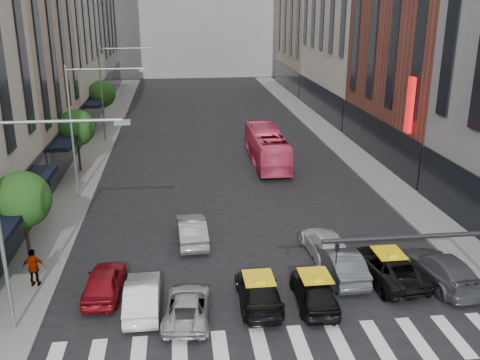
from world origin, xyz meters
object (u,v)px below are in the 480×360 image
object	(u,v)px
taxi_left	(259,291)
pedestrian_far	(34,268)
streetlamp_mid	(85,114)
car_red	(104,282)
taxi_center	(314,290)
bus	(267,147)
streetlamp_far	(111,80)
streetlamp_near	(21,198)
car_white_front	(142,295)

from	to	relation	value
taxi_left	pedestrian_far	xyz separation A→B (m)	(-10.36, 2.69, 0.43)
streetlamp_mid	car_red	world-z (taller)	streetlamp_mid
pedestrian_far	taxi_center	bearing A→B (deg)	169.09
taxi_center	pedestrian_far	bearing A→B (deg)	-11.16
taxi_left	bus	xyz separation A→B (m)	(4.03, 21.79, 0.80)
streetlamp_far	pedestrian_far	world-z (taller)	streetlamp_far
streetlamp_far	pedestrian_far	xyz separation A→B (m)	(-0.92, -28.44, -4.82)
taxi_left	taxi_center	world-z (taller)	taxi_center
streetlamp_mid	taxi_center	world-z (taller)	streetlamp_mid
streetlamp_near	bus	bearing A→B (deg)	59.27
streetlamp_far	taxi_left	bearing A→B (deg)	-73.12
streetlamp_far	taxi_center	bearing A→B (deg)	-69.20
bus	car_white_front	bearing A→B (deg)	67.59
bus	pedestrian_far	bearing A→B (deg)	53.67
taxi_left	pedestrian_far	world-z (taller)	pedestrian_far
streetlamp_near	taxi_center	world-z (taller)	streetlamp_near
bus	streetlamp_mid	bearing A→B (deg)	26.96
car_white_front	streetlamp_mid	bearing A→B (deg)	-74.51
car_red	taxi_left	distance (m)	7.19
streetlamp_far	taxi_center	xyz separation A→B (m)	(11.94, -31.44, -5.19)
car_white_front	bus	xyz separation A→B (m)	(9.20, 21.61, 0.75)
taxi_left	pedestrian_far	bearing A→B (deg)	-13.99
taxi_left	bus	size ratio (longest dim) A/B	0.43
streetlamp_far	bus	size ratio (longest dim) A/B	0.86
car_red	taxi_center	distance (m)	9.70
pedestrian_far	streetlamp_mid	bearing A→B (deg)	-92.00
taxi_left	taxi_center	size ratio (longest dim) A/B	1.08
taxi_center	taxi_left	bearing A→B (deg)	-5.11
taxi_center	bus	world-z (taller)	bus
pedestrian_far	bus	bearing A→B (deg)	-124.77
streetlamp_near	taxi_left	world-z (taller)	streetlamp_near
car_red	pedestrian_far	size ratio (longest dim) A/B	2.20
streetlamp_near	taxi_center	xyz separation A→B (m)	(11.94, 0.56, -5.19)
streetlamp_near	streetlamp_far	world-z (taller)	same
taxi_center	bus	xyz separation A→B (m)	(1.53, 22.10, 0.74)
bus	pedestrian_far	world-z (taller)	bus
streetlamp_far	taxi_center	world-z (taller)	streetlamp_far
streetlamp_near	bus	distance (m)	26.73
car_white_front	taxi_center	world-z (taller)	taxi_center
streetlamp_far	taxi_left	distance (m)	32.95
streetlamp_mid	streetlamp_far	bearing A→B (deg)	90.00
streetlamp_mid	streetlamp_far	xyz separation A→B (m)	(0.00, 16.00, 0.00)
streetlamp_mid	pedestrian_far	distance (m)	13.37
streetlamp_far	taxi_left	size ratio (longest dim) A/B	1.99
streetlamp_near	taxi_center	size ratio (longest dim) A/B	2.14
streetlamp_near	taxi_left	distance (m)	10.84
taxi_center	bus	bearing A→B (deg)	-91.99
car_white_front	taxi_center	size ratio (longest dim) A/B	1.02
taxi_center	bus	size ratio (longest dim) A/B	0.40
streetlamp_mid	bus	bearing A→B (deg)	26.31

